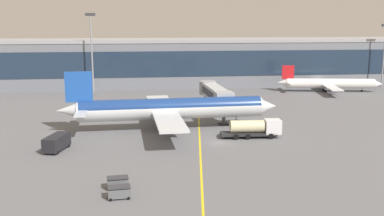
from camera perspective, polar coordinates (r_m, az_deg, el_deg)
ground_plane at (r=76.96m, az=3.47°, el=-4.45°), size 700.00×700.00×0.00m
apron_lead_in_line at (r=78.39m, az=0.99°, el=-4.14°), size 10.16×79.43×0.01m
terminal_building at (r=143.21m, az=-5.27°, el=5.85°), size 181.68×16.63×14.83m
main_airliner at (r=85.21m, az=-2.79°, el=-0.08°), size 42.48×33.67×11.51m
jet_bridge at (r=96.86m, az=2.91°, el=1.88°), size 4.71×19.22×6.78m
fuel_tanker at (r=80.43m, az=8.06°, el=-2.57°), size 10.90×3.05×3.25m
lavatory_truck at (r=75.32m, az=-16.92°, el=-4.16°), size 3.84×6.21×2.50m
baggage_cart_0 at (r=54.25m, az=-9.32°, el=-10.57°), size 2.79×1.85×1.48m
baggage_cart_1 at (r=57.23m, az=-9.50°, el=-9.39°), size 2.79×1.85×1.48m
commuter_jet_far at (r=136.37m, az=17.21°, el=3.03°), size 30.65×24.48×7.71m
apron_light_mast_0 at (r=151.22m, az=23.42°, el=6.87°), size 2.80×0.50×19.50m
apron_light_mast_1 at (r=131.46m, az=-12.75°, el=7.71°), size 2.80×0.50×22.65m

